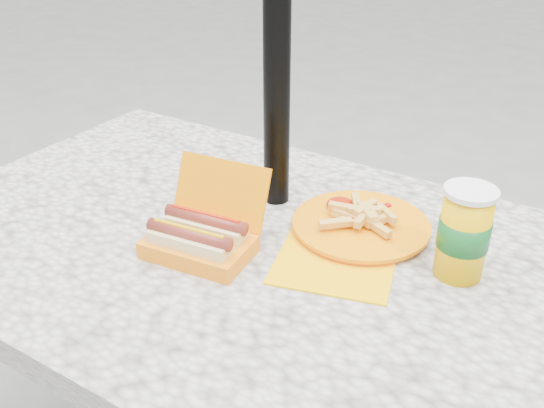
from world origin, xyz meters
The scene contains 5 objects.
picnic_table centered at (0.00, 0.00, 0.64)m, with size 1.20×0.80×0.75m.
umbrella_pole centered at (0.00, 0.16, 1.10)m, with size 0.05×0.05×2.20m, color black.
hotdog_box centered at (-0.01, -0.07, 0.78)m, with size 0.19×0.18×0.14m.
fries_plate centered at (0.19, 0.13, 0.76)m, with size 0.25×0.36×0.05m.
soda_cup centered at (0.38, 0.10, 0.83)m, with size 0.08×0.08×0.16m.
Camera 1 is at (0.56, -0.75, 1.33)m, focal length 40.00 mm.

